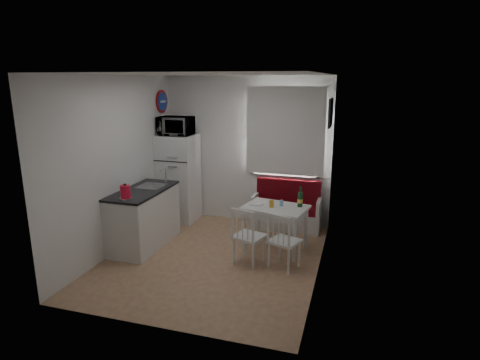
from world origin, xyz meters
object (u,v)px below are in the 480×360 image
(dining_table, at_px, (275,211))
(wine_bottle, at_px, (300,197))
(microwave, at_px, (176,126))
(bench, at_px, (286,213))
(chair_right, at_px, (283,236))
(fridge, at_px, (179,178))
(kitchen_counter, at_px, (144,217))
(kettle, at_px, (125,192))
(chair_left, at_px, (247,231))

(dining_table, xyz_separation_m, wine_bottle, (0.35, 0.10, 0.23))
(microwave, bearing_deg, bench, 4.56)
(chair_right, xyz_separation_m, fridge, (-2.22, 1.49, 0.29))
(kitchen_counter, bearing_deg, microwave, 89.06)
(bench, bearing_deg, kettle, -135.83)
(kitchen_counter, relative_size, microwave, 2.27)
(dining_table, xyz_separation_m, kettle, (-1.94, -0.95, 0.40))
(dining_table, bearing_deg, fridge, 167.45)
(chair_left, distance_m, chair_right, 0.50)
(kettle, bearing_deg, wine_bottle, 24.61)
(fridge, bearing_deg, dining_table, -22.97)
(kitchen_counter, relative_size, kettle, 5.84)
(chair_left, bearing_deg, wine_bottle, 68.48)
(bench, bearing_deg, chair_left, -99.15)
(bench, relative_size, dining_table, 1.16)
(dining_table, relative_size, microwave, 1.74)
(dining_table, height_order, chair_left, chair_left)
(kitchen_counter, bearing_deg, chair_right, -6.19)
(dining_table, bearing_deg, chair_left, -100.44)
(kitchen_counter, height_order, chair_right, kitchen_counter)
(fridge, bearing_deg, wine_bottle, -17.57)
(chair_left, relative_size, chair_right, 1.00)
(kettle, bearing_deg, microwave, 90.99)
(bench, height_order, kettle, kettle)
(bench, distance_m, chair_left, 1.63)
(fridge, xyz_separation_m, kettle, (0.03, -1.78, 0.22))
(microwave, bearing_deg, fridge, 90.00)
(dining_table, bearing_deg, microwave, 168.70)
(kitchen_counter, bearing_deg, fridge, 89.10)
(kitchen_counter, relative_size, bench, 1.12)
(kettle, relative_size, wine_bottle, 0.73)
(dining_table, height_order, chair_right, chair_right)
(chair_right, height_order, kettle, kettle)
(chair_right, distance_m, kettle, 2.26)
(chair_left, xyz_separation_m, chair_right, (0.50, 0.00, -0.02))
(chair_left, bearing_deg, dining_table, 86.06)
(fridge, bearing_deg, bench, 3.11)
(bench, distance_m, dining_table, 1.00)
(bench, relative_size, chair_left, 2.43)
(bench, relative_size, chair_right, 2.43)
(wine_bottle, bearing_deg, microwave, 163.56)
(chair_right, height_order, fridge, fridge)
(bench, height_order, chair_right, bench)
(microwave, height_order, kettle, microwave)
(kitchen_counter, xyz_separation_m, chair_left, (1.74, -0.24, 0.06))
(kitchen_counter, distance_m, fridge, 1.29)
(kitchen_counter, xyz_separation_m, kettle, (0.05, -0.54, 0.56))
(bench, height_order, chair_left, bench)
(bench, distance_m, kettle, 2.81)
(kitchen_counter, distance_m, bench, 2.41)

